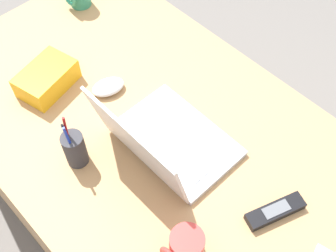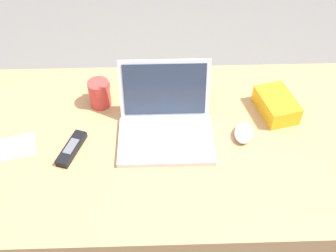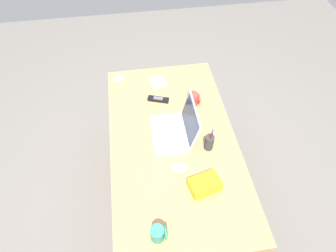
{
  "view_description": "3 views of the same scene",
  "coord_description": "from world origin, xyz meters",
  "px_view_note": "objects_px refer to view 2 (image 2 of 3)",
  "views": [
    {
      "loc": [
        -0.52,
        0.45,
        1.77
      ],
      "look_at": [
        -0.04,
        -0.0,
        0.81
      ],
      "focal_mm": 45.72,
      "sensor_mm": 36.0,
      "label": 1
    },
    {
      "loc": [
        -0.08,
        -1.0,
        1.81
      ],
      "look_at": [
        -0.05,
        -0.01,
        0.8
      ],
      "focal_mm": 43.48,
      "sensor_mm": 36.0,
      "label": 2
    },
    {
      "loc": [
        1.1,
        -0.2,
        2.28
      ],
      "look_at": [
        -0.04,
        -0.03,
        0.84
      ],
      "focal_mm": 30.23,
      "sensor_mm": 36.0,
      "label": 3
    }
  ],
  "objects_px": {
    "laptop": "(165,123)",
    "snack_bag": "(276,105)",
    "coffee_mug_white": "(100,93)",
    "computer_mouse": "(244,134)",
    "cordless_phone": "(72,148)",
    "pen_holder": "(201,86)"
  },
  "relations": [
    {
      "from": "coffee_mug_white",
      "to": "cordless_phone",
      "type": "bearing_deg",
      "value": -108.27
    },
    {
      "from": "coffee_mug_white",
      "to": "snack_bag",
      "type": "xyz_separation_m",
      "value": [
        0.67,
        -0.07,
        -0.02
      ]
    },
    {
      "from": "computer_mouse",
      "to": "cordless_phone",
      "type": "height_order",
      "value": "computer_mouse"
    },
    {
      "from": "laptop",
      "to": "cordless_phone",
      "type": "distance_m",
      "value": 0.34
    },
    {
      "from": "laptop",
      "to": "coffee_mug_white",
      "type": "distance_m",
      "value": 0.3
    },
    {
      "from": "coffee_mug_white",
      "to": "pen_holder",
      "type": "xyz_separation_m",
      "value": [
        0.4,
        0.02,
        0.0
      ]
    },
    {
      "from": "laptop",
      "to": "cordless_phone",
      "type": "xyz_separation_m",
      "value": [
        -0.33,
        -0.08,
        -0.04
      ]
    },
    {
      "from": "coffee_mug_white",
      "to": "pen_holder",
      "type": "height_order",
      "value": "pen_holder"
    },
    {
      "from": "cordless_phone",
      "to": "pen_holder",
      "type": "relative_size",
      "value": 0.9
    },
    {
      "from": "cordless_phone",
      "to": "pen_holder",
      "type": "bearing_deg",
      "value": 29.59
    },
    {
      "from": "cordless_phone",
      "to": "snack_bag",
      "type": "relative_size",
      "value": 0.92
    },
    {
      "from": "laptop",
      "to": "snack_bag",
      "type": "distance_m",
      "value": 0.44
    },
    {
      "from": "cordless_phone",
      "to": "snack_bag",
      "type": "bearing_deg",
      "value": 13.12
    },
    {
      "from": "computer_mouse",
      "to": "cordless_phone",
      "type": "xyz_separation_m",
      "value": [
        -0.61,
        -0.05,
        -0.0
      ]
    },
    {
      "from": "computer_mouse",
      "to": "cordless_phone",
      "type": "bearing_deg",
      "value": -159.95
    },
    {
      "from": "computer_mouse",
      "to": "laptop",
      "type": "bearing_deg",
      "value": -170.41
    },
    {
      "from": "computer_mouse",
      "to": "pen_holder",
      "type": "xyz_separation_m",
      "value": [
        -0.14,
        0.22,
        0.04
      ]
    },
    {
      "from": "coffee_mug_white",
      "to": "cordless_phone",
      "type": "distance_m",
      "value": 0.26
    },
    {
      "from": "laptop",
      "to": "cordless_phone",
      "type": "height_order",
      "value": "laptop"
    },
    {
      "from": "laptop",
      "to": "pen_holder",
      "type": "relative_size",
      "value": 1.86
    },
    {
      "from": "pen_holder",
      "to": "laptop",
      "type": "bearing_deg",
      "value": -127.04
    },
    {
      "from": "snack_bag",
      "to": "cordless_phone",
      "type": "bearing_deg",
      "value": -166.88
    }
  ]
}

